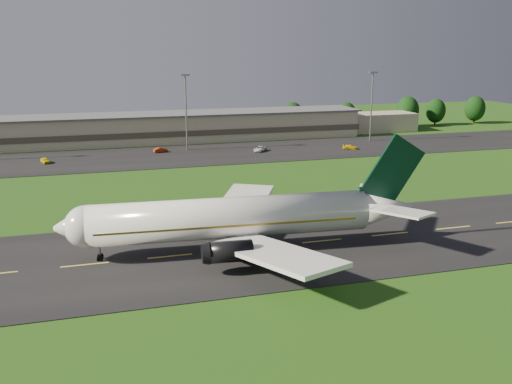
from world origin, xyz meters
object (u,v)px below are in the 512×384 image
object	(u,v)px
airliner	(237,218)
service_vehicle_b	(161,150)
service_vehicle_a	(45,160)
light_mast_east	(372,98)
service_vehicle_c	(260,149)
terminal	(182,127)
service_vehicle_d	(350,147)
light_mast_centre	(186,103)

from	to	relation	value
airliner	service_vehicle_b	distance (m)	78.26
service_vehicle_b	service_vehicle_a	bearing A→B (deg)	90.14
light_mast_east	service_vehicle_c	distance (m)	39.39
light_mast_east	service_vehicle_a	distance (m)	92.17
terminal	service_vehicle_a	size ratio (longest dim) A/B	37.13
service_vehicle_d	service_vehicle_a	bearing A→B (deg)	111.33
light_mast_centre	service_vehicle_c	size ratio (longest dim) A/B	4.22
light_mast_centre	terminal	bearing A→B (deg)	85.05
light_mast_centre	light_mast_east	xyz separation A→B (m)	(55.00, 0.00, 0.00)
airliner	light_mast_centre	xyz separation A→B (m)	(6.71, 80.06, 8.08)
light_mast_centre	service_vehicle_d	size ratio (longest dim) A/B	4.95
light_mast_east	service_vehicle_b	xyz separation A→B (m)	(-62.45, -1.90, -12.02)
service_vehicle_a	service_vehicle_b	distance (m)	29.30
airliner	service_vehicle_c	world-z (taller)	airliner
light_mast_centre	service_vehicle_b	world-z (taller)	light_mast_centre
service_vehicle_a	airliner	bearing A→B (deg)	-84.83
service_vehicle_a	service_vehicle_d	size ratio (longest dim) A/B	0.95
light_mast_east	service_vehicle_d	bearing A→B (deg)	-135.50
airliner	service_vehicle_c	size ratio (longest dim) A/B	10.62
service_vehicle_a	terminal	bearing A→B (deg)	16.41
airliner	service_vehicle_a	size ratio (longest dim) A/B	13.13
service_vehicle_c	service_vehicle_d	size ratio (longest dim) A/B	1.17
airliner	terminal	size ratio (longest dim) A/B	0.35
service_vehicle_b	airliner	bearing A→B (deg)	167.52
terminal	service_vehicle_a	xyz separation A→B (m)	(-37.38, -24.76, -3.23)
service_vehicle_b	service_vehicle_c	size ratio (longest dim) A/B	0.78
airliner	light_mast_centre	world-z (taller)	light_mast_centre
light_mast_east	service_vehicle_a	size ratio (longest dim) A/B	5.21
terminal	service_vehicle_d	size ratio (longest dim) A/B	35.24
light_mast_east	service_vehicle_b	size ratio (longest dim) A/B	5.39
terminal	service_vehicle_c	distance (m)	29.68
light_mast_centre	service_vehicle_d	xyz separation A→B (m)	(43.07, -11.73, -12.04)
airliner	service_vehicle_d	xyz separation A→B (m)	(49.77, 68.33, -3.96)
light_mast_centre	service_vehicle_d	world-z (taller)	light_mast_centre
airliner	service_vehicle_a	distance (m)	77.34
service_vehicle_b	service_vehicle_d	world-z (taller)	service_vehicle_b
light_mast_centre	airliner	bearing A→B (deg)	-94.79
light_mast_centre	light_mast_east	size ratio (longest dim) A/B	1.00
airliner	light_mast_centre	distance (m)	80.75
service_vehicle_c	service_vehicle_d	world-z (taller)	service_vehicle_c
light_mast_east	service_vehicle_c	size ratio (longest dim) A/B	4.22
light_mast_east	terminal	bearing A→B (deg)	163.20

